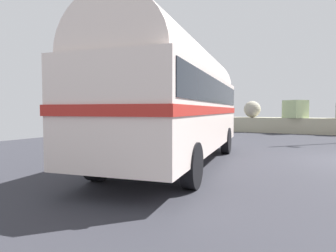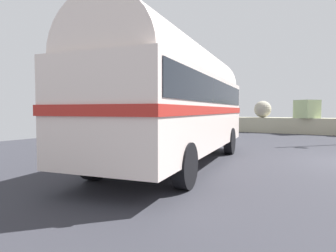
{
  "view_description": "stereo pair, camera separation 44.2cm",
  "coord_description": "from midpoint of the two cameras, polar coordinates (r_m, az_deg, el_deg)",
  "views": [
    {
      "loc": [
        -1.06,
        -10.78,
        1.63
      ],
      "look_at": [
        -5.18,
        -3.15,
        1.16
      ],
      "focal_mm": 31.5,
      "sensor_mm": 36.0,
      "label": 1
    },
    {
      "loc": [
        -0.68,
        -10.56,
        1.63
      ],
      "look_at": [
        -5.18,
        -3.15,
        1.16
      ],
      "focal_mm": 31.5,
      "sensor_mm": 36.0,
      "label": 2
    }
  ],
  "objects": [
    {
      "name": "vintage_coach",
      "position": [
        8.79,
        0.39,
        5.81
      ],
      "size": [
        3.83,
        8.87,
        3.7
      ],
      "rotation": [
        0.0,
        0.0,
        0.17
      ],
      "color": "black",
      "rests_on": "ground"
    }
  ]
}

